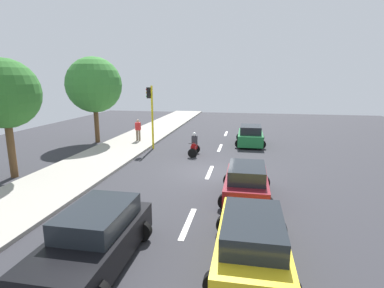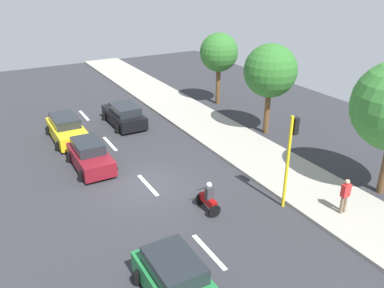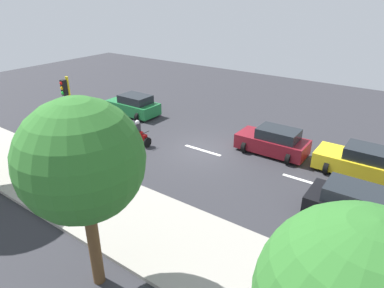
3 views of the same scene
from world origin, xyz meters
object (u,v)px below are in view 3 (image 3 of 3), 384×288
(car_maroon, at_px, (273,142))
(car_black, at_px, (363,209))
(car_green, at_px, (133,105))
(street_tree_south, at_px, (81,161))
(motorcycle, at_px, (139,135))
(car_yellow_cab, at_px, (365,163))
(pedestrian_near_signal, at_px, (24,144))
(traffic_light_corner, at_px, (70,108))

(car_maroon, xyz_separation_m, car_black, (3.99, 5.33, 0.00))
(car_green, relative_size, street_tree_south, 0.66)
(motorcycle, bearing_deg, car_yellow_cab, 107.41)
(car_maroon, bearing_deg, pedestrian_near_signal, -50.04)
(motorcycle, height_order, street_tree_south, street_tree_south)
(car_yellow_cab, relative_size, pedestrian_near_signal, 2.63)
(car_black, distance_m, pedestrian_near_signal, 16.16)
(car_maroon, distance_m, traffic_light_corner, 10.96)
(pedestrian_near_signal, bearing_deg, street_tree_south, 71.09)
(car_black, xyz_separation_m, street_tree_south, (7.76, -6.11, 3.51))
(car_yellow_cab, bearing_deg, street_tree_south, -24.46)
(car_green, bearing_deg, motorcycle, 47.66)
(traffic_light_corner, bearing_deg, car_green, -159.65)
(car_black, relative_size, pedestrian_near_signal, 2.55)
(car_black, bearing_deg, car_maroon, -126.78)
(street_tree_south, bearing_deg, traffic_light_corner, -123.30)
(traffic_light_corner, xyz_separation_m, street_tree_south, (4.94, 7.52, 1.30))
(motorcycle, xyz_separation_m, street_tree_south, (8.31, 6.12, 3.58))
(pedestrian_near_signal, relative_size, street_tree_south, 0.28)
(car_yellow_cab, relative_size, car_black, 1.03)
(motorcycle, distance_m, traffic_light_corner, 4.31)
(car_yellow_cab, height_order, car_black, same)
(car_black, bearing_deg, motorcycle, -92.57)
(car_black, height_order, traffic_light_corner, traffic_light_corner)
(car_yellow_cab, distance_m, car_maroon, 4.65)
(car_black, bearing_deg, traffic_light_corner, -78.32)
(car_maroon, height_order, traffic_light_corner, traffic_light_corner)
(motorcycle, relative_size, traffic_light_corner, 0.34)
(car_yellow_cab, height_order, street_tree_south, street_tree_south)
(car_yellow_cab, bearing_deg, car_maroon, -87.74)
(traffic_light_corner, relative_size, street_tree_south, 0.76)
(car_green, bearing_deg, car_yellow_cab, 89.89)
(car_yellow_cab, xyz_separation_m, motorcycle, (3.62, -11.55, -0.07))
(car_yellow_cab, bearing_deg, car_green, -90.11)
(traffic_light_corner, height_order, street_tree_south, street_tree_south)
(pedestrian_near_signal, bearing_deg, car_yellow_cab, 120.44)
(car_green, bearing_deg, street_tree_south, 40.25)
(car_yellow_cab, relative_size, car_green, 1.13)
(motorcycle, xyz_separation_m, pedestrian_near_signal, (5.09, -3.28, 0.42))
(pedestrian_near_signal, bearing_deg, car_green, -175.24)
(car_green, distance_m, traffic_light_corner, 7.81)
(car_maroon, bearing_deg, car_black, 53.22)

